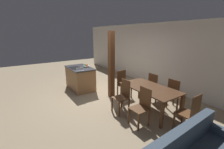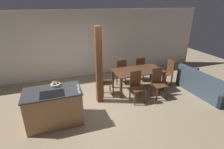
# 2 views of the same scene
# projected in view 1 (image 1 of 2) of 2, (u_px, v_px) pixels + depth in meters

# --- Properties ---
(ground_plane) EXTENTS (16.00, 16.00, 0.00)m
(ground_plane) POSITION_uv_depth(u_px,v_px,m) (99.00, 96.00, 5.59)
(ground_plane) COLOR #9E896B
(wall_back) EXTENTS (11.20, 0.08, 2.70)m
(wall_back) POSITION_uv_depth(u_px,v_px,m) (151.00, 55.00, 6.68)
(wall_back) COLOR silver
(wall_back) RESTS_ON ground_plane
(kitchen_island) EXTENTS (1.40, 0.83, 0.94)m
(kitchen_island) POSITION_uv_depth(u_px,v_px,m) (80.00, 78.00, 6.23)
(kitchen_island) COLOR #9E7047
(kitchen_island) RESTS_ON ground_plane
(fruit_bowl) EXTENTS (0.25, 0.25, 0.12)m
(fruit_bowl) POSITION_uv_depth(u_px,v_px,m) (86.00, 66.00, 6.16)
(fruit_bowl) COLOR silver
(fruit_bowl) RESTS_ON kitchen_island
(wine_glass_near) EXTENTS (0.06, 0.06, 0.16)m
(wine_glass_near) POSITION_uv_depth(u_px,v_px,m) (77.00, 68.00, 5.39)
(wine_glass_near) COLOR silver
(wine_glass_near) RESTS_ON kitchen_island
(wine_glass_middle) EXTENTS (0.06, 0.06, 0.16)m
(wine_glass_middle) POSITION_uv_depth(u_px,v_px,m) (79.00, 68.00, 5.43)
(wine_glass_middle) COLOR silver
(wine_glass_middle) RESTS_ON kitchen_island
(wine_glass_far) EXTENTS (0.06, 0.06, 0.16)m
(wine_glass_far) POSITION_uv_depth(u_px,v_px,m) (81.00, 68.00, 5.47)
(wine_glass_far) COLOR silver
(wine_glass_far) RESTS_ON kitchen_island
(wine_glass_end) EXTENTS (0.06, 0.06, 0.16)m
(wine_glass_end) POSITION_uv_depth(u_px,v_px,m) (83.00, 67.00, 5.51)
(wine_glass_end) COLOR silver
(wine_glass_end) RESTS_ON kitchen_island
(dining_table) EXTENTS (1.73, 0.94, 0.74)m
(dining_table) POSITION_uv_depth(u_px,v_px,m) (149.00, 90.00, 4.40)
(dining_table) COLOR #51331E
(dining_table) RESTS_ON ground_plane
(dining_chair_near_left) EXTENTS (0.40, 0.40, 0.97)m
(dining_chair_near_left) POSITION_uv_depth(u_px,v_px,m) (123.00, 96.00, 4.38)
(dining_chair_near_left) COLOR brown
(dining_chair_near_left) RESTS_ON ground_plane
(dining_chair_near_right) EXTENTS (0.40, 0.40, 0.97)m
(dining_chair_near_right) POSITION_uv_depth(u_px,v_px,m) (142.00, 106.00, 3.75)
(dining_chair_near_right) COLOR brown
(dining_chair_near_right) RESTS_ON ground_plane
(dining_chair_far_left) EXTENTS (0.40, 0.40, 0.97)m
(dining_chair_far_left) POSITION_uv_depth(u_px,v_px,m) (155.00, 87.00, 5.12)
(dining_chair_far_left) COLOR brown
(dining_chair_far_left) RESTS_ON ground_plane
(dining_chair_far_right) EXTENTS (0.40, 0.40, 0.97)m
(dining_chair_far_right) POSITION_uv_depth(u_px,v_px,m) (175.00, 94.00, 4.49)
(dining_chair_far_right) COLOR brown
(dining_chair_far_right) RESTS_ON ground_plane
(dining_chair_head_end) EXTENTS (0.40, 0.40, 0.97)m
(dining_chair_head_end) POSITION_uv_depth(u_px,v_px,m) (123.00, 84.00, 5.43)
(dining_chair_head_end) COLOR brown
(dining_chair_head_end) RESTS_ON ground_plane
(dining_chair_foot_end) EXTENTS (0.40, 0.40, 0.97)m
(dining_chair_foot_end) POSITION_uv_depth(u_px,v_px,m) (190.00, 113.00, 3.44)
(dining_chair_foot_end) COLOR brown
(dining_chair_foot_end) RESTS_ON ground_plane
(timber_post) EXTENTS (0.18, 0.18, 2.35)m
(timber_post) POSITION_uv_depth(u_px,v_px,m) (111.00, 65.00, 5.28)
(timber_post) COLOR brown
(timber_post) RESTS_ON ground_plane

